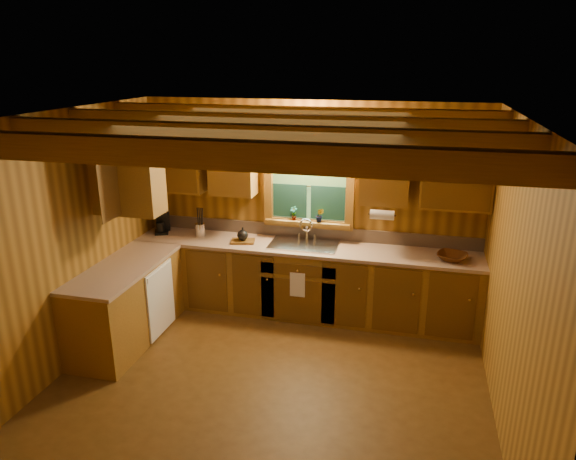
% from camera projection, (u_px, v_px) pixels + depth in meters
% --- Properties ---
extents(room, '(4.20, 4.20, 4.20)m').
position_uv_depth(room, '(267.00, 262.00, 4.74)').
color(room, '#553814').
rests_on(room, ground).
extents(ceiling_beams, '(4.20, 2.54, 0.18)m').
position_uv_depth(ceiling_beams, '(265.00, 130.00, 4.37)').
color(ceiling_beams, brown).
rests_on(ceiling_beams, room).
extents(base_cabinets, '(4.20, 2.22, 0.86)m').
position_uv_depth(base_cabinets, '(258.00, 287.00, 6.31)').
color(base_cabinets, brown).
rests_on(base_cabinets, ground).
extents(countertop, '(4.20, 2.24, 0.04)m').
position_uv_depth(countertop, '(258.00, 252.00, 6.17)').
color(countertop, tan).
rests_on(countertop, base_cabinets).
extents(backsplash, '(4.20, 0.02, 0.16)m').
position_uv_depth(backsplash, '(309.00, 232.00, 6.58)').
color(backsplash, '#A1836C').
rests_on(backsplash, room).
extents(dishwasher_panel, '(0.02, 0.60, 0.80)m').
position_uv_depth(dishwasher_panel, '(161.00, 300.00, 5.97)').
color(dishwasher_panel, white).
rests_on(dishwasher_panel, base_cabinets).
extents(upper_cabinets, '(4.19, 1.77, 0.78)m').
position_uv_depth(upper_cabinets, '(253.00, 170.00, 6.01)').
color(upper_cabinets, brown).
rests_on(upper_cabinets, room).
extents(window, '(1.12, 0.08, 1.00)m').
position_uv_depth(window, '(309.00, 190.00, 6.39)').
color(window, brown).
rests_on(window, room).
extents(window_sill, '(1.06, 0.14, 0.04)m').
position_uv_depth(window_sill, '(308.00, 223.00, 6.48)').
color(window_sill, brown).
rests_on(window_sill, room).
extents(wall_sconce, '(0.45, 0.21, 0.17)m').
position_uv_depth(wall_sconce, '(307.00, 139.00, 6.08)').
color(wall_sconce, black).
rests_on(wall_sconce, room).
extents(paper_towel_roll, '(0.27, 0.11, 0.11)m').
position_uv_depth(paper_towel_roll, '(382.00, 215.00, 5.92)').
color(paper_towel_roll, white).
rests_on(paper_towel_roll, upper_cabinets).
extents(dish_towel, '(0.18, 0.01, 0.30)m').
position_uv_depth(dish_towel, '(297.00, 285.00, 6.15)').
color(dish_towel, white).
rests_on(dish_towel, base_cabinets).
extents(sink, '(0.82, 0.48, 0.43)m').
position_uv_depth(sink, '(304.00, 248.00, 6.36)').
color(sink, silver).
rests_on(sink, countertop).
extents(coffee_maker, '(0.17, 0.21, 0.30)m').
position_uv_depth(coffee_maker, '(162.00, 222.00, 6.76)').
color(coffee_maker, black).
rests_on(coffee_maker, countertop).
extents(utensil_crock, '(0.13, 0.13, 0.37)m').
position_uv_depth(utensil_crock, '(200.00, 229.00, 6.64)').
color(utensil_crock, silver).
rests_on(utensil_crock, countertop).
extents(cutting_board, '(0.32, 0.26, 0.03)m').
position_uv_depth(cutting_board, '(243.00, 241.00, 6.44)').
color(cutting_board, '#5A3A13').
rests_on(cutting_board, countertop).
extents(teakettle, '(0.13, 0.13, 0.17)m').
position_uv_depth(teakettle, '(243.00, 235.00, 6.41)').
color(teakettle, black).
rests_on(teakettle, cutting_board).
extents(wicker_basket, '(0.40, 0.40, 0.08)m').
position_uv_depth(wicker_basket, '(452.00, 257.00, 5.86)').
color(wicker_basket, '#48230C').
rests_on(wicker_basket, countertop).
extents(potted_plant_left, '(0.11, 0.09, 0.18)m').
position_uv_depth(potted_plant_left, '(294.00, 213.00, 6.48)').
color(potted_plant_left, '#5A3A13').
rests_on(potted_plant_left, window_sill).
extents(potted_plant_right, '(0.10, 0.09, 0.18)m').
position_uv_depth(potted_plant_right, '(320.00, 215.00, 6.39)').
color(potted_plant_right, '#5A3A13').
rests_on(potted_plant_right, window_sill).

